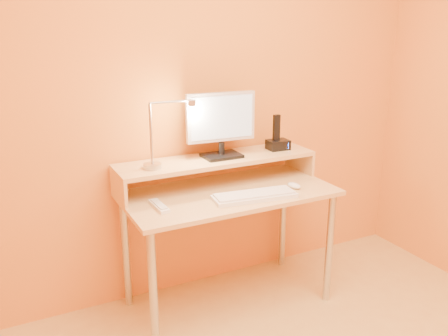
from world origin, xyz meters
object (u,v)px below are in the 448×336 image
phone_dock (278,145)px  mouse (294,186)px  remote_control (159,206)px  monitor_panel (221,117)px  keyboard (254,196)px  lamp_base (152,166)px

phone_dock → mouse: 0.33m
remote_control → monitor_panel: bearing=23.5°
monitor_panel → phone_dock: size_ratio=3.18×
keyboard → monitor_panel: bearing=104.8°
monitor_panel → phone_dock: bearing=2.9°
mouse → remote_control: size_ratio=0.50×
keyboard → remote_control: keyboard is taller
monitor_panel → lamp_base: bearing=-170.4°
keyboard → remote_control: (-0.51, 0.10, -0.00)m
monitor_panel → mouse: 0.58m
monitor_panel → lamp_base: 0.49m
remote_control → keyboard: bearing=-13.3°
phone_dock → lamp_base: bearing=-174.7°
phone_dock → mouse: bearing=-99.3°
monitor_panel → mouse: size_ratio=4.39×
keyboard → mouse: (0.29, 0.04, 0.00)m
monitor_panel → phone_dock: (0.39, -0.01, -0.21)m
keyboard → remote_control: size_ratio=2.46×
lamp_base → phone_dock: (0.83, 0.03, 0.02)m
phone_dock → mouse: phone_dock is taller
phone_dock → remote_control: bearing=-163.0°
remote_control → mouse: bearing=-6.4°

